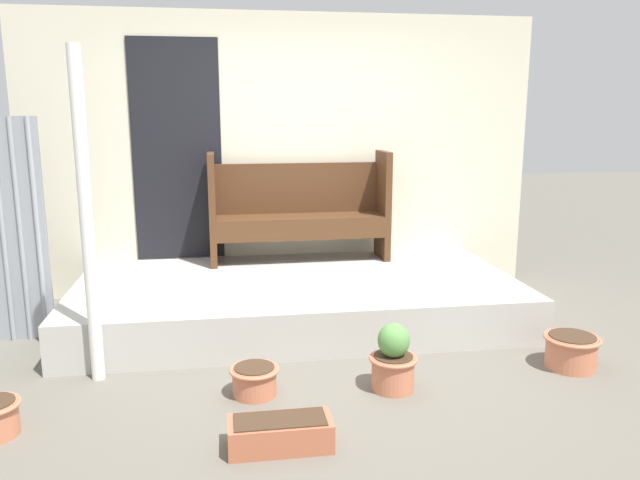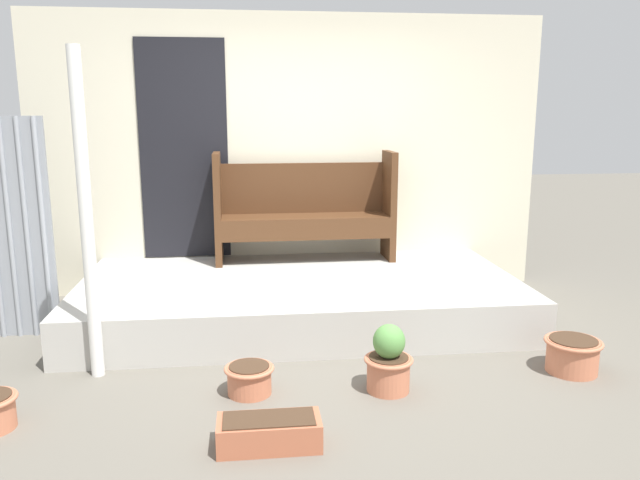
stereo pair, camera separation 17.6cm
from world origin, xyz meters
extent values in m
plane|color=#666056|center=(0.00, 0.00, 0.00)|extent=(24.00, 24.00, 0.00)
cube|color=#B2AFA8|center=(-0.07, 0.91, 0.17)|extent=(3.59, 1.82, 0.35)
cube|color=beige|center=(-0.07, 1.85, 1.30)|extent=(4.79, 0.06, 2.60)
cube|color=black|center=(-1.06, 1.81, 1.36)|extent=(0.80, 0.02, 2.00)
cylinder|color=#979CA5|center=(-2.27, 0.76, 0.84)|extent=(0.04, 0.04, 1.68)
cylinder|color=#979CA5|center=(-2.15, 0.76, 0.84)|extent=(0.04, 0.04, 1.68)
cylinder|color=#979CA5|center=(-2.03, 0.76, 0.84)|extent=(0.04, 0.04, 1.68)
cylinder|color=white|center=(-1.50, -0.07, 1.06)|extent=(0.08, 0.08, 2.11)
cube|color=#4C2D19|center=(-0.76, 1.55, 0.85)|extent=(0.06, 0.40, 1.00)
cube|color=#4C2D19|center=(0.82, 1.56, 0.85)|extent=(0.06, 0.40, 1.00)
cube|color=#4C2D19|center=(0.03, 1.55, 0.75)|extent=(1.52, 0.41, 0.04)
cube|color=#4C2D19|center=(0.04, 1.37, 0.66)|extent=(1.52, 0.04, 0.15)
cube|color=#4C2D19|center=(0.03, 1.73, 1.01)|extent=(1.52, 0.05, 0.47)
cylinder|color=#C67251|center=(-0.50, -0.46, 0.09)|extent=(0.27, 0.27, 0.18)
torus|color=#C67251|center=(-0.50, -0.46, 0.16)|extent=(0.31, 0.31, 0.02)
cylinder|color=#422D1E|center=(-0.50, -0.46, 0.18)|extent=(0.25, 0.25, 0.01)
cylinder|color=#C67251|center=(0.36, -0.52, 0.11)|extent=(0.27, 0.27, 0.22)
torus|color=#C67251|center=(0.36, -0.52, 0.21)|extent=(0.31, 0.31, 0.02)
cylinder|color=#422D1E|center=(0.36, -0.52, 0.22)|extent=(0.25, 0.25, 0.01)
ellipsoid|color=#599347|center=(0.36, -0.52, 0.33)|extent=(0.20, 0.20, 0.22)
cylinder|color=#C67251|center=(1.65, -0.38, 0.11)|extent=(0.34, 0.34, 0.22)
torus|color=#C67251|center=(1.65, -0.38, 0.21)|extent=(0.38, 0.38, 0.02)
cylinder|color=#422D1E|center=(1.65, -0.38, 0.23)|extent=(0.31, 0.31, 0.01)
cube|color=#B26042|center=(-0.40, -1.10, 0.08)|extent=(0.54, 0.23, 0.16)
cube|color=#422D1E|center=(-0.40, -1.10, 0.16)|extent=(0.48, 0.20, 0.01)
camera|label=1|loc=(-0.66, -4.06, 1.73)|focal=35.00mm
camera|label=2|loc=(-0.49, -4.08, 1.73)|focal=35.00mm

